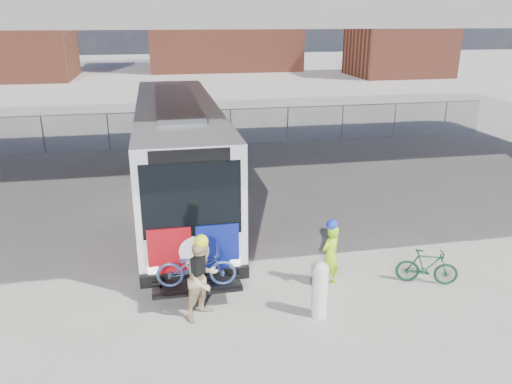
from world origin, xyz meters
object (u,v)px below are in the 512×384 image
object	(u,v)px
bollard	(320,287)
cyclist_tan	(203,278)
bike_parked	(427,267)
cyclist_hivis	(330,254)
bus	(178,146)

from	to	relation	value
bollard	cyclist_tan	bearing A→B (deg)	168.25
cyclist_tan	bike_parked	distance (m)	5.53
cyclist_hivis	bike_parked	xyz separation A→B (m)	(2.36, -0.39, -0.39)
cyclist_hivis	bike_parked	bearing A→B (deg)	139.98
bus	cyclist_hivis	xyz separation A→B (m)	(3.23, -6.32, -1.28)
bus	cyclist_tan	world-z (taller)	bus
bollard	cyclist_hivis	xyz separation A→B (m)	(0.66, 1.24, 0.13)
bus	cyclist_hivis	world-z (taller)	bus
bus	bollard	xyz separation A→B (m)	(2.56, -7.57, -1.40)
cyclist_hivis	bike_parked	size ratio (longest dim) A/B	1.17
bollard	bike_parked	world-z (taller)	bollard
cyclist_hivis	cyclist_tan	xyz separation A→B (m)	(-3.13, -0.73, 0.08)
cyclist_tan	bus	bearing A→B (deg)	52.00
cyclist_hivis	bollard	bearing A→B (deg)	31.16
bus	bollard	world-z (taller)	bus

